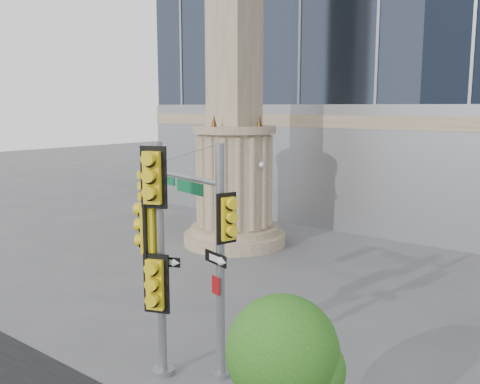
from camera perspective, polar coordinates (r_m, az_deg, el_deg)
The scene contains 5 objects.
ground at distance 13.29m, azimuth -5.24°, elevation -17.37°, with size 120.00×120.00×0.00m, color #545456.
monument at distance 22.62m, azimuth -0.60°, elevation 8.12°, with size 4.40×4.40×16.60m.
main_signal_pole at distance 12.20m, azimuth -4.60°, elevation -3.79°, with size 3.91×1.39×5.16m.
secondary_signal_pole at distance 11.58m, azimuth -9.02°, elevation -5.33°, with size 0.98×0.70×5.20m.
street_tree at distance 9.02m, azimuth 4.77°, elevation -17.11°, with size 1.89×1.85×2.95m.
Camera 1 is at (8.29, -8.53, 5.93)m, focal length 40.00 mm.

